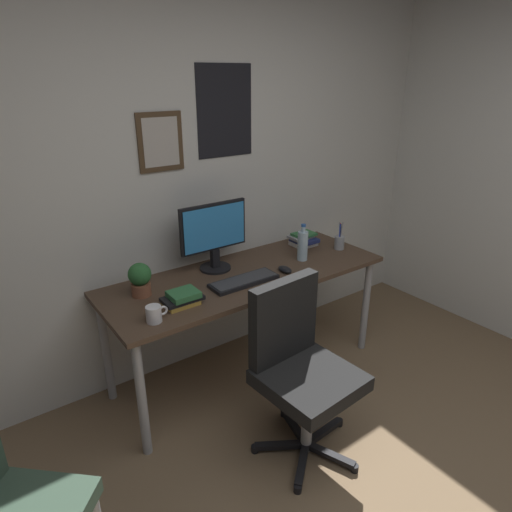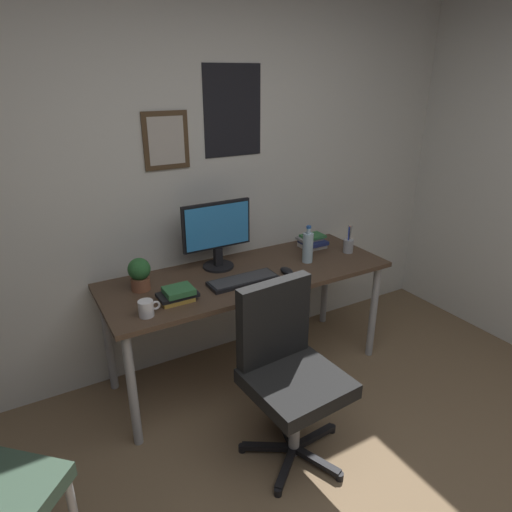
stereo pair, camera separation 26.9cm
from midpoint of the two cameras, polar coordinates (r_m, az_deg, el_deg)
wall_back at (r=2.90m, az=-6.34°, el=10.01°), size 4.40×0.10×2.60m
desk at (r=2.86m, az=1.70°, el=-3.57°), size 1.83×0.67×0.74m
office_chair at (r=2.37m, az=7.35°, el=-13.66°), size 0.56×0.57×0.95m
monitor at (r=2.82m, az=-2.28°, el=2.98°), size 0.46×0.20×0.43m
keyboard at (r=2.70m, az=1.19°, el=-3.18°), size 0.43×0.15×0.03m
computer_mouse at (r=2.83m, az=6.66°, el=-1.94°), size 0.06×0.11×0.04m
water_bottle at (r=2.99m, az=9.20°, el=1.10°), size 0.07×0.07×0.25m
coffee_mug_near at (r=2.36m, az=-10.64°, el=-6.66°), size 0.12×0.08×0.09m
potted_plant at (r=2.62m, az=-11.84°, el=-2.21°), size 0.13×0.13×0.19m
pen_cup at (r=3.23m, az=14.06°, el=1.31°), size 0.07×0.07×0.20m
book_stack_left at (r=3.27m, az=9.53°, el=1.79°), size 0.19×0.17×0.10m
book_stack_right at (r=2.49m, az=-6.95°, el=-4.96°), size 0.22×0.15×0.08m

